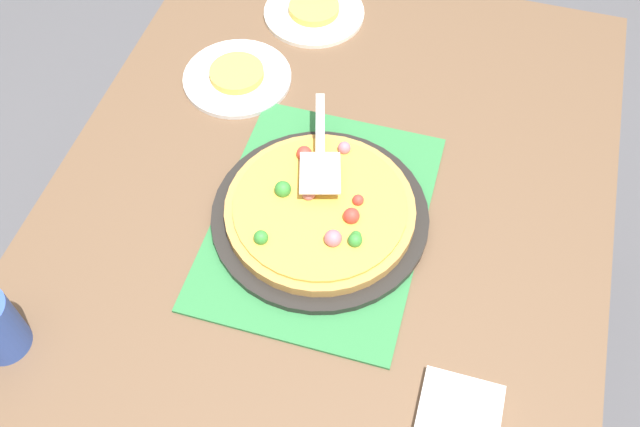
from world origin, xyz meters
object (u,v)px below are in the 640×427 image
(served_slice_right, at_px, (237,73))
(pizza_server, at_px, (320,152))
(pizza_pan, at_px, (320,216))
(served_slice_left, at_px, (314,8))
(pizza, at_px, (320,209))
(plate_far_right, at_px, (237,78))
(plate_near_left, at_px, (314,13))
(napkin_stack, at_px, (459,415))

(served_slice_right, height_order, pizza_server, pizza_server)
(pizza_pan, bearing_deg, served_slice_left, -162.65)
(pizza, height_order, plate_far_right, pizza)
(pizza, relative_size, pizza_server, 1.42)
(pizza_pan, xyz_separation_m, pizza_server, (-0.09, -0.03, 0.06))
(pizza_pan, distance_m, served_slice_left, 0.55)
(plate_near_left, bearing_deg, served_slice_right, -21.79)
(pizza_pan, height_order, served_slice_right, served_slice_right)
(plate_near_left, relative_size, plate_far_right, 1.00)
(pizza_pan, height_order, pizza, pizza)
(pizza_server, height_order, napkin_stack, pizza_server)
(pizza_pan, relative_size, napkin_stack, 3.17)
(served_slice_right, bearing_deg, served_slice_left, 158.21)
(plate_near_left, distance_m, napkin_stack, 0.93)
(plate_near_left, xyz_separation_m, served_slice_right, (0.24, -0.09, 0.01))
(plate_near_left, bearing_deg, napkin_stack, 29.56)
(plate_far_right, xyz_separation_m, served_slice_left, (-0.24, 0.09, 0.01))
(served_slice_left, distance_m, pizza_server, 0.45)
(plate_far_right, bearing_deg, napkin_stack, 44.01)
(plate_near_left, bearing_deg, pizza_server, 17.66)
(napkin_stack, bearing_deg, plate_near_left, -150.44)
(pizza_server, bearing_deg, plate_far_right, -129.96)
(pizza, distance_m, served_slice_left, 0.55)
(plate_near_left, height_order, served_slice_left, served_slice_left)
(pizza_pan, distance_m, napkin_stack, 0.41)
(pizza_pan, relative_size, served_slice_left, 3.45)
(pizza_pan, bearing_deg, pizza, 45.81)
(served_slice_left, distance_m, napkin_stack, 0.93)
(served_slice_right, bearing_deg, plate_near_left, 158.21)
(served_slice_left, height_order, napkin_stack, served_slice_left)
(pizza_server, bearing_deg, pizza_pan, 15.90)
(pizza_pan, height_order, plate_near_left, pizza_pan)
(pizza, bearing_deg, pizza_server, -164.06)
(pizza_pan, bearing_deg, pizza_server, -164.10)
(pizza_pan, height_order, served_slice_left, served_slice_left)
(pizza_pan, xyz_separation_m, pizza, (0.00, 0.00, 0.02))
(plate_near_left, relative_size, pizza_server, 0.94)
(pizza_pan, distance_m, pizza_server, 0.11)
(pizza_pan, xyz_separation_m, served_slice_right, (-0.29, -0.26, 0.01))
(served_slice_right, distance_m, pizza_server, 0.31)
(pizza_pan, xyz_separation_m, napkin_stack, (0.28, 0.29, -0.01))
(pizza, distance_m, served_slice_right, 0.39)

